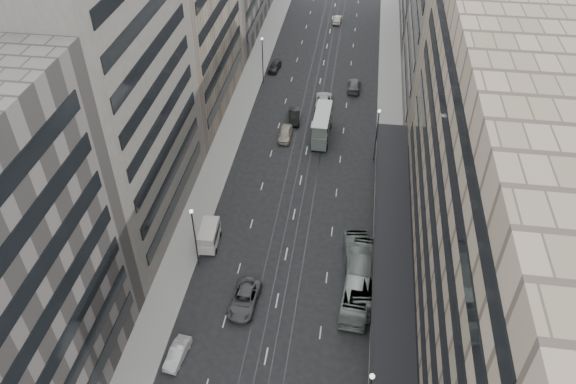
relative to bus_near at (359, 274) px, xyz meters
The scene contains 22 objects.
ground 14.45m from the bus_near, 126.28° to the right, with size 220.00×220.00×0.00m, color black.
sidewalk_right 26.20m from the bus_near, 82.31° to the left, with size 4.00×125.00×0.15m, color gray.
sidewalk_left 33.08m from the bus_near, 128.34° to the left, with size 4.00×125.00×0.15m, color gray.
department_store 18.93m from the bus_near, 15.44° to the right, with size 19.20×60.00×30.00m.
building_right_mid 43.71m from the bus_near, 72.17° to the left, with size 15.00×28.00×24.00m, color #534E48.
building_left_b 34.52m from the bus_near, 166.10° to the left, with size 15.00×26.00×34.00m, color #534E48.
building_left_c 46.94m from the bus_near, 131.07° to the left, with size 15.00×28.00×25.00m, color gray.
lamp_right_far 23.73m from the bus_near, 87.07° to the left, with size 0.44×0.44×8.32m.
lamp_left_near 18.56m from the bus_near, behind, with size 0.44×0.44×8.32m.
lamp_left_far 47.22m from the bus_near, 112.74° to the left, with size 0.44×0.44×8.32m.
bus_near is the anchor object (origin of this frame).
bus_far 1.13m from the bus_near, 90.00° to the right, with size 2.71×11.60×3.23m, color gray.
double_decker 28.68m from the bus_near, 103.45° to the left, with size 2.57×7.96×4.33m.
panel_van 18.09m from the bus_near, 168.12° to the left, with size 2.33×4.40×2.70m.
sedan_1 20.78m from the bus_near, 144.98° to the right, with size 1.42×4.08×1.34m, color silver.
sedan_2 12.71m from the bus_near, 159.08° to the right, with size 2.69×5.83×1.62m, color #4D4D4F.
sedan_4 29.70m from the bus_near, 113.92° to the left, with size 1.85×4.60×1.57m, color #B0A492.
sedan_5 34.09m from the bus_near, 109.44° to the left, with size 1.64×4.71×1.55m, color black.
sedan_6 38.38m from the bus_near, 100.86° to the left, with size 2.66×5.76×1.60m, color #BBBBB6.
sedan_7 43.38m from the bus_near, 93.41° to the left, with size 2.10×5.17×1.50m, color #545456.
sedan_8 51.25m from the bus_near, 109.38° to the left, with size 1.74×4.33×1.47m, color #242426.
sedan_9 71.30m from the bus_near, 95.88° to the left, with size 1.44×4.12×1.36m, color beige.
Camera 1 is at (6.54, -30.35, 47.46)m, focal length 35.00 mm.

